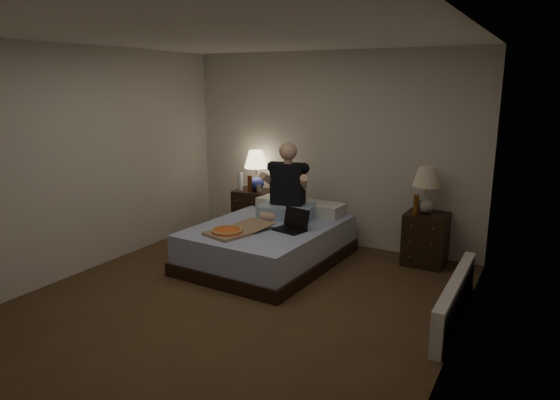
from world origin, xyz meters
The scene contains 18 objects.
floor centered at (0.00, 0.00, 0.00)m, with size 4.00×4.50×0.00m, color brown.
ceiling centered at (0.00, 0.00, 2.50)m, with size 4.00×4.50×0.00m, color white.
wall_back centered at (0.00, 2.25, 1.25)m, with size 4.00×2.50×0.00m, color silver.
wall_left centered at (-2.00, 0.00, 1.25)m, with size 4.50×2.50×0.00m, color silver.
wall_right centered at (2.00, 0.00, 1.25)m, with size 4.50×2.50×0.00m, color silver.
bed centered at (-0.29, 1.13, 0.24)m, with size 1.41×1.88×0.47m, color #5669AC.
nightstand_left centered at (-1.06, 2.05, 0.32)m, with size 0.49×0.44×0.64m, color black.
nightstand_right centered at (1.36, 1.99, 0.31)m, with size 0.47×0.43×0.62m, color black.
lamp_left centered at (-1.01, 2.05, 0.92)m, with size 0.32×0.32×0.56m, color #293897, non-canonical shape.
lamp_right centered at (1.32, 2.00, 0.90)m, with size 0.32×0.32×0.56m, color #9B9C94, non-canonical shape.
water_bottle centered at (-1.21, 1.96, 0.76)m, with size 0.07×0.07×0.25m, color silver.
soda_can centered at (-0.91, 1.95, 0.69)m, with size 0.07×0.07×0.10m, color #9F9F9B.
beer_bottle_left centered at (-1.03, 1.92, 0.75)m, with size 0.06×0.06×0.23m, color #54200C.
beer_bottle_right centered at (1.25, 1.88, 0.73)m, with size 0.06×0.06×0.23m, color #63340E.
person centered at (-0.25, 1.52, 0.94)m, with size 0.66×0.52×0.93m, color black, non-canonical shape.
laptop centered at (0.05, 1.03, 0.59)m, with size 0.34×0.28×0.24m, color black, non-canonical shape.
pizza_box centered at (-0.47, 0.56, 0.51)m, with size 0.40×0.76×0.08m, color tan, non-canonical shape.
radiator centered at (1.93, 0.67, 0.20)m, with size 0.10×1.60×0.40m, color silver.
Camera 1 is at (2.55, -3.75, 2.10)m, focal length 32.00 mm.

